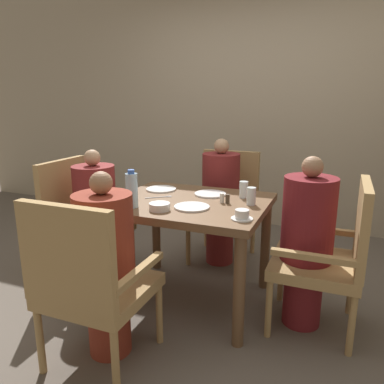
{
  "coord_description": "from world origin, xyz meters",
  "views": [
    {
      "loc": [
        0.94,
        -2.29,
        1.43
      ],
      "look_at": [
        0.0,
        0.04,
        0.8
      ],
      "focal_mm": 35.0,
      "sensor_mm": 36.0,
      "label": 1
    }
  ],
  "objects": [
    {
      "name": "chair_left_side",
      "position": [
        -0.94,
        0.0,
        0.51
      ],
      "size": [
        0.53,
        0.53,
        0.96
      ],
      "color": "#A88451",
      "rests_on": "ground_plane"
    },
    {
      "name": "plate_dessert_center",
      "position": [
        -0.32,
        0.2,
        0.75
      ],
      "size": [
        0.23,
        0.23,
        0.01
      ],
      "color": "white",
      "rests_on": "dining_table"
    },
    {
      "name": "plate_main_left",
      "position": [
        0.08,
        0.2,
        0.75
      ],
      "size": [
        0.23,
        0.23,
        0.01
      ],
      "color": "white",
      "rests_on": "dining_table"
    },
    {
      "name": "diner_in_far_chair",
      "position": [
        -0.0,
        0.7,
        0.57
      ],
      "size": [
        0.32,
        0.32,
        1.1
      ],
      "color": "maroon",
      "rests_on": "ground_plane"
    },
    {
      "name": "dining_table",
      "position": [
        0.0,
        0.0,
        0.64
      ],
      "size": [
        1.05,
        0.88,
        0.75
      ],
      "color": "brown",
      "rests_on": "ground_plane"
    },
    {
      "name": "teacup_with_saucer",
      "position": [
        0.44,
        -0.27,
        0.77
      ],
      "size": [
        0.13,
        0.13,
        0.06
      ],
      "color": "white",
      "rests_on": "dining_table"
    },
    {
      "name": "diner_in_near_chair",
      "position": [
        -0.21,
        -0.7,
        0.55
      ],
      "size": [
        0.32,
        0.32,
        1.06
      ],
      "color": "maroon",
      "rests_on": "ground_plane"
    },
    {
      "name": "glass_tall_mid",
      "position": [
        0.41,
        0.06,
        0.81
      ],
      "size": [
        0.06,
        0.06,
        0.12
      ],
      "color": "silver",
      "rests_on": "dining_table"
    },
    {
      "name": "plate_main_right",
      "position": [
        0.08,
        -0.16,
        0.75
      ],
      "size": [
        0.23,
        0.23,
        0.01
      ],
      "color": "white",
      "rests_on": "dining_table"
    },
    {
      "name": "wall_back",
      "position": [
        0.0,
        1.92,
        1.4
      ],
      "size": [
        8.0,
        0.06,
        2.8
      ],
      "color": "tan",
      "rests_on": "ground_plane"
    },
    {
      "name": "glass_tall_near",
      "position": [
        0.32,
        0.22,
        0.81
      ],
      "size": [
        0.06,
        0.06,
        0.12
      ],
      "color": "silver",
      "rests_on": "dining_table"
    },
    {
      "name": "chair_right_side",
      "position": [
        0.94,
        0.0,
        0.51
      ],
      "size": [
        0.53,
        0.53,
        0.96
      ],
      "color": "#A88451",
      "rests_on": "ground_plane"
    },
    {
      "name": "chair_far_side",
      "position": [
        0.0,
        0.85,
        0.51
      ],
      "size": [
        0.53,
        0.53,
        0.96
      ],
      "color": "#A88451",
      "rests_on": "ground_plane"
    },
    {
      "name": "ground_plane",
      "position": [
        0.0,
        0.0,
        0.0
      ],
      "size": [
        16.0,
        16.0,
        0.0
      ],
      "primitive_type": "plane",
      "color": "#60564C"
    },
    {
      "name": "bowl_small",
      "position": [
        -0.09,
        -0.28,
        0.77
      ],
      "size": [
        0.13,
        0.13,
        0.05
      ],
      "color": "white",
      "rests_on": "dining_table"
    },
    {
      "name": "diner_in_right_chair",
      "position": [
        0.79,
        0.0,
        0.56
      ],
      "size": [
        0.32,
        0.32,
        1.1
      ],
      "color": "maroon",
      "rests_on": "ground_plane"
    },
    {
      "name": "fork_beside_plate",
      "position": [
        -0.22,
        0.0,
        0.75
      ],
      "size": [
        0.16,
        0.13,
        0.0
      ],
      "color": "silver",
      "rests_on": "dining_table"
    },
    {
      "name": "water_bottle",
      "position": [
        -0.28,
        -0.28,
        0.86
      ],
      "size": [
        0.08,
        0.08,
        0.25
      ],
      "color": "#A3C6DB",
      "rests_on": "dining_table"
    },
    {
      "name": "chair_near_corner",
      "position": [
        -0.21,
        -0.85,
        0.51
      ],
      "size": [
        0.53,
        0.53,
        0.96
      ],
      "color": "#A88451",
      "rests_on": "ground_plane"
    },
    {
      "name": "pepper_shaker",
      "position": [
        0.26,
        0.03,
        0.78
      ],
      "size": [
        0.03,
        0.03,
        0.06
      ],
      "color": "#4C3D2D",
      "rests_on": "dining_table"
    },
    {
      "name": "salt_shaker",
      "position": [
        0.22,
        0.03,
        0.78
      ],
      "size": [
        0.03,
        0.03,
        0.07
      ],
      "color": "white",
      "rests_on": "dining_table"
    },
    {
      "name": "diner_in_left_chair",
      "position": [
        -0.79,
        0.0,
        0.54
      ],
      "size": [
        0.32,
        0.32,
        1.06
      ],
      "color": "maroon",
      "rests_on": "ground_plane"
    }
  ]
}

